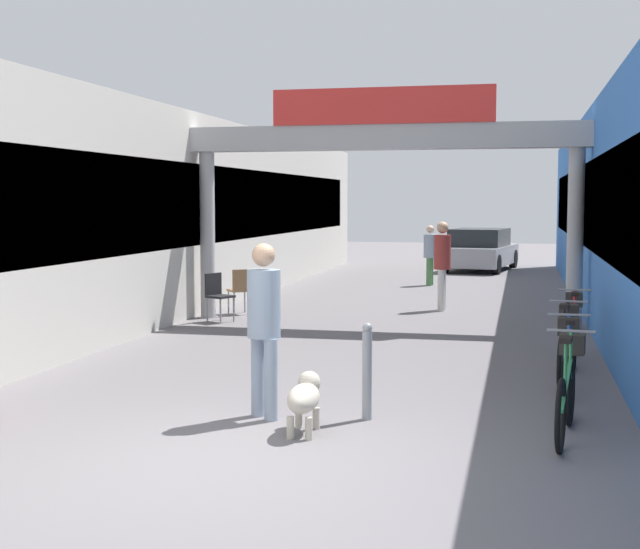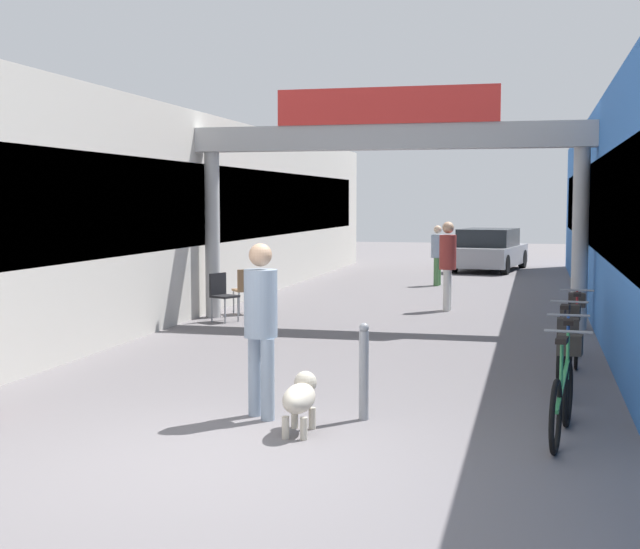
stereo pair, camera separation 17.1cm
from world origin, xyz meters
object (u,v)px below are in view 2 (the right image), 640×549
pedestrian_elderly_walking (438,252)px  bicycle_green_nearest (563,391)px  bicycle_red_farthest (576,330)px  parked_car_silver (489,250)px  cafe_chair_black_nearer (222,292)px  cafe_chair_wood_farther (246,287)px  bicycle_blue_second (567,367)px  pedestrian_with_dog (261,318)px  dog_on_leash (300,397)px  bicycle_black_third (566,347)px  pedestrian_carrying_crate (448,260)px  bollard_post_metal (364,371)px

pedestrian_elderly_walking → bicycle_green_nearest: 14.97m
bicycle_green_nearest → bicycle_red_farthest: same height
parked_car_silver → cafe_chair_black_nearer: bearing=-107.3°
cafe_chair_wood_farther → bicycle_blue_second: bearing=-48.7°
bicycle_red_farthest → cafe_chair_wood_farther: (-6.05, 3.75, 0.10)m
pedestrian_elderly_walking → bicycle_red_farthest: pedestrian_elderly_walking is taller
pedestrian_elderly_walking → cafe_chair_wood_farther: (-2.99, -6.80, -0.35)m
cafe_chair_black_nearer → pedestrian_with_dog: bearing=-67.0°
bicycle_blue_second → cafe_chair_black_nearer: size_ratio=1.90×
cafe_chair_black_nearer → bicycle_blue_second: bearing=-43.1°
dog_on_leash → bicycle_black_third: (2.55, 3.05, 0.09)m
bicycle_green_nearest → bicycle_blue_second: 1.27m
dog_on_leash → pedestrian_elderly_walking: bearing=91.2°
pedestrian_with_dog → parked_car_silver: pedestrian_with_dog is taller
dog_on_leash → bicycle_green_nearest: 2.48m
pedestrian_carrying_crate → pedestrian_elderly_walking: pedestrian_carrying_crate is taller
bicycle_red_farthest → cafe_chair_wood_farther: 7.12m
bicycle_black_third → parked_car_silver: size_ratio=0.40×
pedestrian_carrying_crate → cafe_chair_black_nearer: (-3.87, -2.59, -0.50)m
bicycle_green_nearest → bicycle_blue_second: size_ratio=0.99×
pedestrian_carrying_crate → bicycle_green_nearest: (1.99, -9.42, -0.60)m
cafe_chair_wood_farther → parked_car_silver: parked_car_silver is taller
pedestrian_elderly_walking → cafe_chair_wood_farther: 7.44m
pedestrian_elderly_walking → bicycle_red_farthest: (3.05, -10.55, -0.45)m
bicycle_blue_second → cafe_chair_wood_farther: 8.83m
bicycle_blue_second → dog_on_leash: bearing=-146.2°
pedestrian_with_dog → dog_on_leash: size_ratio=2.38×
bicycle_green_nearest → bicycle_black_third: (0.10, 2.64, 0.00)m
bicycle_red_farthest → dog_on_leash: bearing=-120.9°
bicycle_green_nearest → bicycle_blue_second: (0.08, 1.27, 0.00)m
parked_car_silver → bicycle_black_third: bearing=-84.1°
pedestrian_with_dog → cafe_chair_wood_farther: pedestrian_with_dog is taller
bicycle_green_nearest → bicycle_black_third: same height
bicycle_blue_second → bicycle_black_third: 1.37m
bicycle_red_farthest → pedestrian_elderly_walking: bearing=106.1°
bicycle_green_nearest → bicycle_black_third: 2.64m
bicycle_green_nearest → cafe_chair_black_nearer: size_ratio=1.89×
bicycle_red_farthest → bollard_post_metal: bearing=-119.6°
pedestrian_elderly_walking → bicycle_blue_second: 13.74m
cafe_chair_black_nearer → cafe_chair_wood_farther: (0.11, 1.07, 0.00)m
cafe_chair_black_nearer → bicycle_black_third: bearing=-35.1°
pedestrian_carrying_crate → bicycle_green_nearest: pedestrian_carrying_crate is taller
cafe_chair_wood_farther → parked_car_silver: size_ratio=0.21×
parked_car_silver → pedestrian_carrying_crate: bearing=-91.5°
pedestrian_elderly_walking → bollard_post_metal: 14.51m
dog_on_leash → parked_car_silver: 20.58m
pedestrian_carrying_crate → cafe_chair_black_nearer: bearing=-146.3°
pedestrian_carrying_crate → bicycle_black_third: size_ratio=1.07×
bollard_post_metal → parked_car_silver: size_ratio=0.23×
bicycle_blue_second → bicycle_green_nearest: bearing=-93.4°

